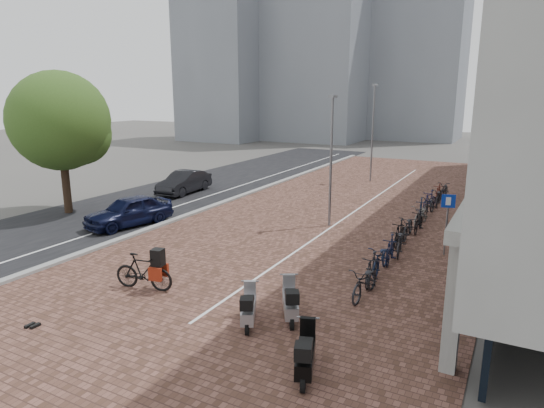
{
  "coord_description": "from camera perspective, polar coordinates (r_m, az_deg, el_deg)",
  "views": [
    {
      "loc": [
        9.78,
        -12.42,
        6.23
      ],
      "look_at": [
        0.0,
        6.0,
        1.3
      ],
      "focal_mm": 31.21,
      "sensor_mm": 36.0,
      "label": 1
    }
  ],
  "objects": [
    {
      "name": "lamp_near",
      "position": [
        22.19,
        7.12,
        4.9
      ],
      "size": [
        0.12,
        0.12,
        6.06
      ],
      "primitive_type": "cylinder",
      "color": "slate",
      "rests_on": "ground"
    },
    {
      "name": "plaza_brick",
      "position": [
        26.37,
        10.0,
        -0.55
      ],
      "size": [
        14.5,
        42.0,
        0.04
      ],
      "primitive_type": "cube",
      "color": "brown",
      "rests_on": "ground"
    },
    {
      "name": "lane_line",
      "position": [
        30.27,
        -6.39,
        1.38
      ],
      "size": [
        0.12,
        44.0,
        0.0
      ],
      "primitive_type": "cube",
      "color": "white",
      "rests_on": "street_asphalt"
    },
    {
      "name": "hero_bike",
      "position": [
        15.89,
        -15.24,
        -7.81
      ],
      "size": [
        2.1,
        0.96,
        1.43
      ],
      "rotation": [
        0.0,
        0.0,
        1.77
      ],
      "color": "black",
      "rests_on": "ground"
    },
    {
      "name": "scooter_front",
      "position": [
        13.45,
        2.22,
        -11.57
      ],
      "size": [
        1.29,
        1.72,
        1.16
      ],
      "primitive_type": null,
      "rotation": [
        0.0,
        0.0,
        0.52
      ],
      "color": "#A4A3A8",
      "rests_on": "ground"
    },
    {
      "name": "scooter_back",
      "position": [
        13.18,
        -2.84,
        -12.25
      ],
      "size": [
        1.15,
        1.64,
        1.09
      ],
      "primitive_type": null,
      "rotation": [
        0.0,
        0.0,
        0.46
      ],
      "color": "#AAAAAF",
      "rests_on": "ground"
    },
    {
      "name": "lamp_far",
      "position": [
        34.24,
        12.02,
        8.22
      ],
      "size": [
        0.12,
        0.12,
        6.74
      ],
      "primitive_type": "cylinder",
      "color": "slate",
      "rests_on": "ground"
    },
    {
      "name": "parking_line",
      "position": [
        26.31,
        10.42,
        -0.54
      ],
      "size": [
        0.1,
        30.0,
        0.0
      ],
      "primitive_type": "cube",
      "color": "white",
      "rests_on": "plaza_brick"
    },
    {
      "name": "ground",
      "position": [
        16.99,
        -9.63,
        -8.41
      ],
      "size": [
        140.0,
        140.0,
        0.0
      ],
      "primitive_type": "plane",
      "color": "#474442",
      "rests_on": "ground"
    },
    {
      "name": "scooter_mid",
      "position": [
        11.06,
        4.07,
        -17.44
      ],
      "size": [
        1.06,
        1.77,
        1.17
      ],
      "primitive_type": null,
      "rotation": [
        0.0,
        0.0,
        0.34
      ],
      "color": "black",
      "rests_on": "ground"
    },
    {
      "name": "street_tree",
      "position": [
        26.69,
        -23.82,
        8.84
      ],
      "size": [
        5.05,
        5.05,
        7.35
      ],
      "color": "#382619",
      "rests_on": "ground"
    },
    {
      "name": "curb",
      "position": [
        29.25,
        -3.32,
        1.12
      ],
      "size": [
        0.35,
        42.0,
        0.14
      ],
      "primitive_type": "cube",
      "color": "gray",
      "rests_on": "ground"
    },
    {
      "name": "car_dark",
      "position": [
        30.39,
        -10.55,
        2.6
      ],
      "size": [
        1.73,
        4.35,
        1.41
      ],
      "primitive_type": "imported",
      "rotation": [
        0.0,
        0.0,
        0.06
      ],
      "color": "black",
      "rests_on": "ground"
    },
    {
      "name": "street_asphalt",
      "position": [
        31.43,
        -9.41,
        1.7
      ],
      "size": [
        8.0,
        50.0,
        0.03
      ],
      "primitive_type": "cube",
      "color": "black",
      "rests_on": "ground"
    },
    {
      "name": "bike_row",
      "position": [
        22.57,
        16.93,
        -1.95
      ],
      "size": [
        1.2,
        18.1,
        1.05
      ],
      "color": "#222227",
      "rests_on": "ground"
    },
    {
      "name": "car_navy",
      "position": [
        23.54,
        -16.88,
        -0.82
      ],
      "size": [
        2.71,
        4.53,
        1.44
      ],
      "primitive_type": "imported",
      "rotation": [
        0.0,
        0.0,
        -0.25
      ],
      "color": "black",
      "rests_on": "ground"
    },
    {
      "name": "shoes",
      "position": [
        14.75,
        -27.0,
        -13.04
      ],
      "size": [
        0.38,
        0.32,
        0.09
      ],
      "primitive_type": null,
      "rotation": [
        0.0,
        0.0,
        0.01
      ],
      "color": "black",
      "rests_on": "ground"
    },
    {
      "name": "bg_towers",
      "position": [
        66.38,
        6.87,
        19.9
      ],
      "size": [
        33.0,
        23.0,
        32.0
      ],
      "color": "gray",
      "rests_on": "ground"
    },
    {
      "name": "parking_sign",
      "position": [
        19.37,
        20.39,
        -1.24
      ],
      "size": [
        0.5,
        0.18,
        2.45
      ],
      "rotation": [
        0.0,
        0.0,
        0.29
      ],
      "color": "slate",
      "rests_on": "ground"
    }
  ]
}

